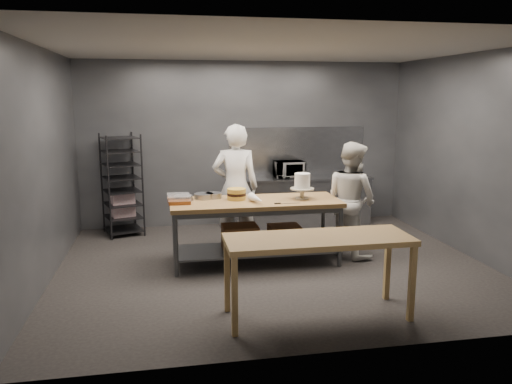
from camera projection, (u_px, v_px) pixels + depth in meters
ground at (273, 265)px, 7.11m from camera, size 6.00×6.00×0.00m
back_wall at (245, 144)px, 9.24m from camera, size 6.00×0.04×3.00m
work_table at (257, 224)px, 7.15m from camera, size 2.40×0.90×0.92m
near_counter at (318, 245)px, 5.33m from camera, size 2.00×0.70×0.90m
back_counter at (301, 201)px, 9.31m from camera, size 2.60×0.60×0.90m
splashback_panel at (297, 151)px, 9.43m from camera, size 2.60×0.02×0.90m
speed_rack at (122, 186)px, 8.59m from camera, size 0.77×0.80×1.75m
chef_behind at (235, 187)px, 7.75m from camera, size 0.77×0.56×1.96m
chef_right at (351, 199)px, 7.44m from camera, size 0.94×1.03×1.72m
microwave at (289, 169)px, 9.16m from camera, size 0.54×0.37×0.30m
frosted_cake_stand at (302, 183)px, 7.13m from camera, size 0.34×0.34×0.37m
layer_cake at (237, 194)px, 7.11m from camera, size 0.27×0.27×0.16m
cake_pans at (200, 197)px, 7.15m from camera, size 0.70×0.37×0.07m
piping_bag at (257, 199)px, 6.86m from camera, size 0.21×0.40×0.12m
offset_spatula at (284, 203)px, 6.85m from camera, size 0.36×0.02×0.02m
pastry_clamshells at (179, 199)px, 6.91m from camera, size 0.32×0.38×0.11m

